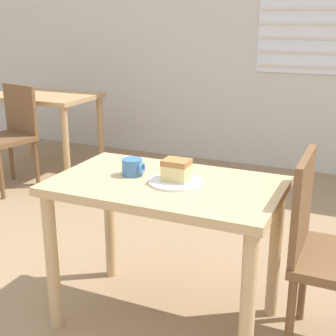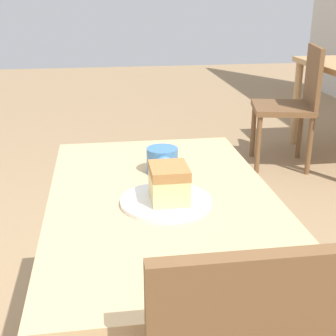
# 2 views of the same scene
# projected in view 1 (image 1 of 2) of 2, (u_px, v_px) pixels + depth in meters

# --- Properties ---
(wall_back) EXTENTS (10.00, 0.09, 2.80)m
(wall_back) POSITION_uv_depth(u_px,v_px,m) (285.00, 19.00, 4.25)
(wall_back) COLOR beige
(wall_back) RESTS_ON ground_plane
(dining_table_near) EXTENTS (1.01, 0.61, 0.71)m
(dining_table_near) POSITION_uv_depth(u_px,v_px,m) (166.00, 207.00, 2.11)
(dining_table_near) COLOR tan
(dining_table_near) RESTS_ON ground_plane
(dining_table_far) EXTENTS (0.99, 0.67, 0.73)m
(dining_table_far) POSITION_uv_depth(u_px,v_px,m) (43.00, 107.00, 4.42)
(dining_table_far) COLOR tan
(dining_table_far) RESTS_ON ground_plane
(chair_near_window) EXTENTS (0.42, 0.42, 0.88)m
(chair_near_window) POSITION_uv_depth(u_px,v_px,m) (329.00, 249.00, 1.95)
(chair_near_window) COLOR brown
(chair_near_window) RESTS_ON ground_plane
(chair_far_corner) EXTENTS (0.50, 0.50, 0.88)m
(chair_far_corner) POSITION_uv_depth(u_px,v_px,m) (10.00, 133.00, 3.97)
(chair_far_corner) COLOR brown
(chair_far_corner) RESTS_ON ground_plane
(plate) EXTENTS (0.24, 0.24, 0.01)m
(plate) POSITION_uv_depth(u_px,v_px,m) (175.00, 182.00, 2.05)
(plate) COLOR white
(plate) RESTS_ON dining_table_near
(cake_slice) EXTENTS (0.12, 0.10, 0.09)m
(cake_slice) POSITION_uv_depth(u_px,v_px,m) (176.00, 170.00, 2.04)
(cake_slice) COLOR #E0C67F
(cake_slice) RESTS_ON plate
(coffee_mug) EXTENTS (0.10, 0.10, 0.08)m
(coffee_mug) POSITION_uv_depth(u_px,v_px,m) (133.00, 167.00, 2.15)
(coffee_mug) COLOR teal
(coffee_mug) RESTS_ON dining_table_near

